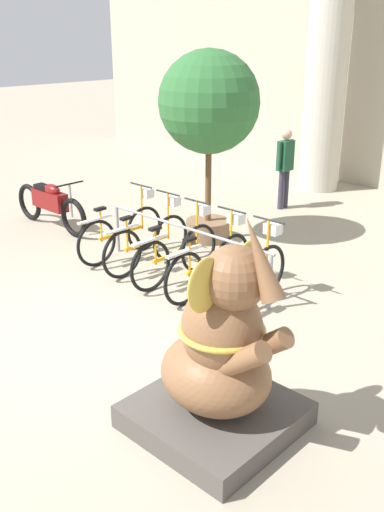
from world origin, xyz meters
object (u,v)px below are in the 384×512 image
at_px(motorcycle, 50,203).
at_px(person_pedestrian, 285,162).
at_px(bicycle_2, 177,252).
at_px(bicycle_4, 247,276).
at_px(bicycle_0, 123,231).
at_px(potted_tree, 209,108).
at_px(elephant_statue, 220,361).
at_px(bicycle_1, 149,241).
at_px(bicycle_3, 211,263).

height_order(motorcycle, person_pedestrian, person_pedestrian).
height_order(bicycle_2, person_pedestrian, person_pedestrian).
bearing_deg(bicycle_4, bicycle_0, 178.89).
bearing_deg(person_pedestrian, potted_tree, -86.48).
xyz_separation_m(bicycle_2, elephant_statue, (2.57, -2.05, 0.27)).
relative_size(bicycle_4, person_pedestrian, 1.06).
bearing_deg(bicycle_2, motorcycle, 178.52).
height_order(bicycle_0, potted_tree, potted_tree).
distance_m(bicycle_2, person_pedestrian, 4.13).
bearing_deg(bicycle_1, elephant_statue, -33.08).
bearing_deg(motorcycle, bicycle_0, -0.91).
distance_m(bicycle_0, motorcycle, 2.03).
bearing_deg(bicycle_0, bicycle_2, -2.39).
bearing_deg(bicycle_0, bicycle_3, -1.20).
bearing_deg(bicycle_4, potted_tree, 143.01).
bearing_deg(bicycle_3, bicycle_2, -178.81).
relative_size(bicycle_1, potted_tree, 0.54).
distance_m(bicycle_2, potted_tree, 2.51).
bearing_deg(bicycle_2, elephant_statue, -38.59).
height_order(person_pedestrian, potted_tree, potted_tree).
distance_m(person_pedestrian, potted_tree, 2.71).
height_order(motorcycle, potted_tree, potted_tree).
distance_m(bicycle_4, potted_tree, 3.15).
bearing_deg(motorcycle, bicycle_4, -1.02).
xyz_separation_m(bicycle_1, bicycle_3, (1.24, -0.01, 0.00)).
distance_m(bicycle_0, person_pedestrian, 3.97).
xyz_separation_m(bicycle_0, potted_tree, (0.40, 1.52, 1.76)).
bearing_deg(motorcycle, elephant_statue, -20.09).
distance_m(motorcycle, person_pedestrian, 4.54).
relative_size(bicycle_4, elephant_statue, 0.81).
bearing_deg(bicycle_3, person_pedestrian, 112.12).
distance_m(bicycle_3, elephant_statue, 2.85).
relative_size(bicycle_0, bicycle_4, 1.00).
bearing_deg(elephant_statue, bicycle_0, 151.12).
relative_size(bicycle_2, bicycle_4, 1.00).
bearing_deg(motorcycle, person_pedestrian, 59.64).
bearing_deg(bicycle_1, potted_tree, 98.11).
xyz_separation_m(bicycle_4, person_pedestrian, (-2.23, 3.97, 0.51)).
height_order(bicycle_4, person_pedestrian, person_pedestrian).
height_order(bicycle_0, bicycle_3, same).
xyz_separation_m(elephant_statue, person_pedestrian, (-3.56, 6.03, 0.24)).
distance_m(motorcycle, potted_tree, 3.33).
bearing_deg(motorcycle, bicycle_1, -1.22).
bearing_deg(bicycle_3, bicycle_0, 178.80).
bearing_deg(bicycle_1, person_pedestrian, 95.32).
distance_m(bicycle_3, person_pedestrian, 4.31).
bearing_deg(bicycle_4, bicycle_2, -179.84).
xyz_separation_m(bicycle_1, elephant_statue, (3.19, -2.08, 0.27)).
bearing_deg(bicycle_3, bicycle_4, -0.86).
height_order(bicycle_1, potted_tree, potted_tree).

